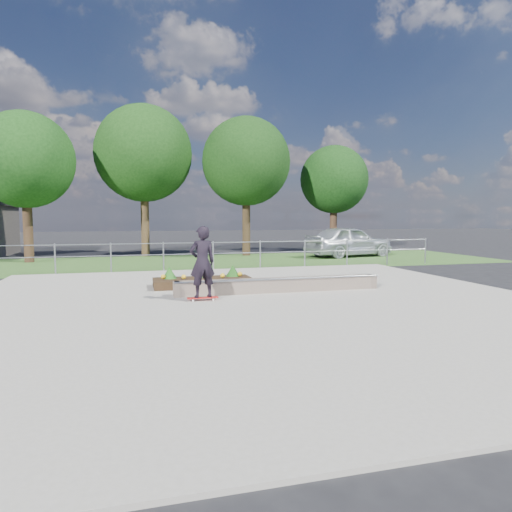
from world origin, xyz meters
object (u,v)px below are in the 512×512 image
(planter_bed, at_px, (203,280))
(parked_car, at_px, (349,241))
(grind_ledge, at_px, (280,285))
(skateboarder, at_px, (202,262))

(planter_bed, relative_size, parked_car, 0.60)
(parked_car, bearing_deg, grind_ledge, 132.31)
(skateboarder, xyz_separation_m, parked_car, (9.71, 11.22, -0.20))
(planter_bed, bearing_deg, parked_car, 43.24)
(grind_ledge, relative_size, planter_bed, 2.00)
(planter_bed, relative_size, skateboarder, 1.57)
(grind_ledge, height_order, skateboarder, skateboarder)
(planter_bed, xyz_separation_m, parked_car, (9.35, 8.79, 0.61))
(parked_car, bearing_deg, skateboarder, 126.65)
(planter_bed, xyz_separation_m, skateboarder, (-0.36, -2.43, 0.81))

